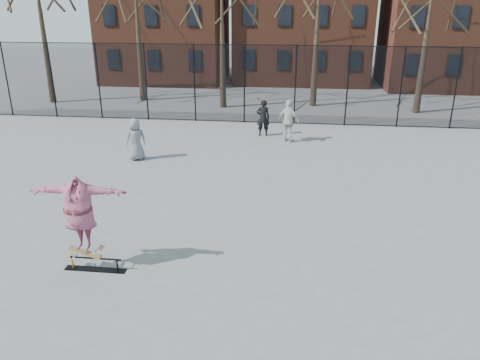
# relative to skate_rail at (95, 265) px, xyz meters

# --- Properties ---
(ground) EXTENTS (100.00, 100.00, 0.00)m
(ground) POSITION_rel_skate_rail_xyz_m (3.38, 1.72, -0.13)
(ground) COLOR slate
(skate_rail) EXTENTS (1.51, 0.23, 0.33)m
(skate_rail) POSITION_rel_skate_rail_xyz_m (0.00, 0.00, 0.00)
(skate_rail) COLOR black
(skate_rail) RESTS_ON ground
(skateboard) EXTENTS (0.86, 0.20, 0.10)m
(skateboard) POSITION_rel_skate_rail_xyz_m (-0.21, 0.00, 0.25)
(skateboard) COLOR olive
(skateboard) RESTS_ON skate_rail
(skater) EXTENTS (2.27, 0.77, 1.81)m
(skater) POSITION_rel_skate_rail_xyz_m (-0.21, 0.00, 1.21)
(skater) COLOR #463483
(skater) RESTS_ON skateboard
(bystander_grey) EXTENTS (0.99, 0.93, 1.70)m
(bystander_grey) POSITION_rel_skate_rail_xyz_m (-1.66, 8.14, 0.72)
(bystander_grey) COLOR slate
(bystander_grey) RESTS_ON ground
(bystander_black) EXTENTS (0.67, 0.48, 1.72)m
(bystander_black) POSITION_rel_skate_rail_xyz_m (3.14, 12.31, 0.73)
(bystander_black) COLOR black
(bystander_black) RESTS_ON ground
(bystander_white) EXTENTS (1.20, 1.01, 1.92)m
(bystander_white) POSITION_rel_skate_rail_xyz_m (4.36, 11.39, 0.83)
(bystander_white) COLOR beige
(bystander_white) RESTS_ON ground
(fence) EXTENTS (34.03, 0.07, 4.00)m
(fence) POSITION_rel_skate_rail_xyz_m (3.36, 14.72, 1.92)
(fence) COLOR black
(fence) RESTS_ON ground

